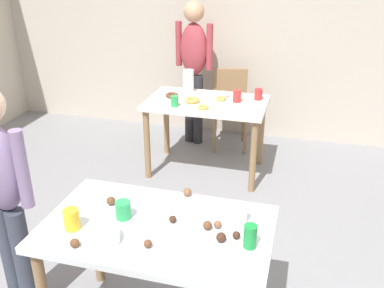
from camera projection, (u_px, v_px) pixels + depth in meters
name	position (u px, v px, depth m)	size (l,w,h in m)	color
wall_back	(257.00, 26.00, 4.84)	(6.40, 0.10, 2.60)	#BCB2A3
dining_table_near	(158.00, 241.00, 2.31)	(1.21, 0.72, 0.75)	silver
dining_table_far	(206.00, 112.00, 4.18)	(1.15, 0.71, 0.75)	silver
chair_far_table	(230.00, 104.00, 4.84)	(0.48, 0.48, 0.87)	olive
person_girl_near	(3.00, 189.00, 2.39)	(0.45, 0.27, 1.45)	#383D4C
person_adult_far	(194.00, 61.00, 4.72)	(0.45, 0.27, 1.60)	#28282D
mixing_bowl	(100.00, 237.00, 2.13)	(0.19, 0.19, 0.06)	white
soda_can	(250.00, 236.00, 2.08)	(0.07, 0.07, 0.12)	#198438
fork_near	(189.00, 238.00, 2.16)	(0.17, 0.02, 0.01)	silver
cup_near_0	(72.00, 219.00, 2.22)	(0.08, 0.08, 0.11)	yellow
cup_near_1	(240.00, 213.00, 2.28)	(0.08, 0.08, 0.10)	white
cup_near_2	(123.00, 210.00, 2.31)	(0.08, 0.08, 0.10)	green
cake_ball_0	(236.00, 235.00, 2.16)	(0.04, 0.04, 0.04)	#3D2319
cake_ball_1	(173.00, 219.00, 2.28)	(0.04, 0.04, 0.04)	#3D2319
cake_ball_2	(75.00, 243.00, 2.09)	(0.05, 0.05, 0.05)	brown
cake_ball_3	(148.00, 244.00, 2.09)	(0.04, 0.04, 0.04)	brown
cake_ball_4	(111.00, 201.00, 2.44)	(0.05, 0.05, 0.05)	brown
cake_ball_5	(187.00, 192.00, 2.53)	(0.05, 0.05, 0.05)	brown
cake_ball_6	(221.00, 237.00, 2.13)	(0.05, 0.05, 0.05)	#3D2319
cake_ball_7	(207.00, 225.00, 2.23)	(0.05, 0.05, 0.05)	brown
cake_ball_8	(218.00, 224.00, 2.24)	(0.04, 0.04, 0.04)	brown
pitcher_far	(188.00, 81.00, 4.37)	(0.11, 0.11, 0.22)	white
cup_far_0	(237.00, 96.00, 4.08)	(0.08, 0.08, 0.12)	red
cup_far_1	(258.00, 94.00, 4.15)	(0.08, 0.08, 0.11)	red
cup_far_2	(175.00, 101.00, 3.97)	(0.07, 0.07, 0.10)	green
donut_far_0	(255.00, 109.00, 3.88)	(0.10, 0.10, 0.03)	white
donut_far_1	(223.00, 94.00, 4.27)	(0.14, 0.14, 0.04)	white
donut_far_2	(221.00, 99.00, 4.15)	(0.10, 0.10, 0.03)	gold
donut_far_3	(172.00, 95.00, 4.24)	(0.13, 0.13, 0.04)	brown
donut_far_4	(203.00, 107.00, 3.93)	(0.10, 0.10, 0.03)	gold
donut_far_5	(192.00, 100.00, 4.09)	(0.14, 0.14, 0.04)	gold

